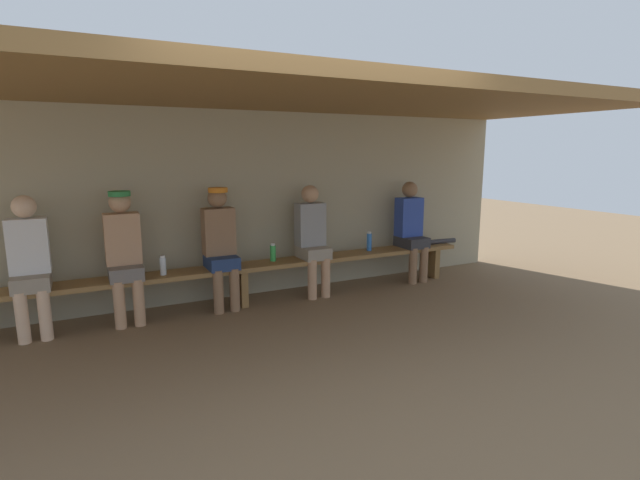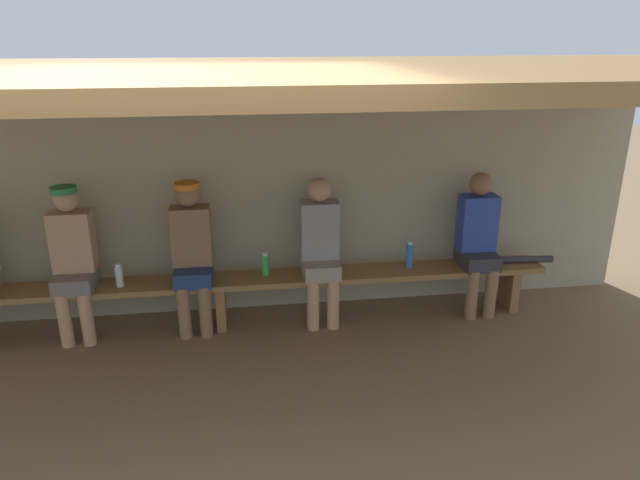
% 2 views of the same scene
% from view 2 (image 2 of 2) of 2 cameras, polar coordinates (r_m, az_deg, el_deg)
% --- Properties ---
extents(ground_plane, '(24.00, 24.00, 0.00)m').
position_cam_2_polar(ground_plane, '(4.17, -9.83, -18.16)').
color(ground_plane, brown).
extents(back_wall, '(8.00, 0.20, 2.20)m').
position_cam_2_polar(back_wall, '(5.50, -10.07, 4.23)').
color(back_wall, tan).
rests_on(back_wall, ground).
extents(dugout_roof, '(8.00, 2.80, 0.12)m').
position_cam_2_polar(dugout_roof, '(4.01, -11.56, 15.31)').
color(dugout_roof, olive).
rests_on(dugout_roof, back_wall).
extents(bench, '(6.00, 0.36, 0.46)m').
position_cam_2_polar(bench, '(5.31, -9.73, -4.49)').
color(bench, olive).
rests_on(bench, ground).
extents(player_in_white, '(0.34, 0.42, 1.34)m').
position_cam_2_polar(player_in_white, '(5.19, -12.37, -0.96)').
color(player_in_white, navy).
rests_on(player_in_white, ground).
extents(player_in_red, '(0.34, 0.42, 1.34)m').
position_cam_2_polar(player_in_red, '(5.62, 15.16, 0.21)').
color(player_in_red, '#333338').
rests_on(player_in_red, ground).
extents(player_shirtless_tan, '(0.34, 0.42, 1.34)m').
position_cam_2_polar(player_shirtless_tan, '(5.37, -22.93, -1.43)').
color(player_shirtless_tan, slate).
rests_on(player_shirtless_tan, ground).
extents(player_near_post, '(0.34, 0.42, 1.34)m').
position_cam_2_polar(player_near_post, '(5.23, 0.02, -0.55)').
color(player_near_post, gray).
rests_on(player_near_post, ground).
extents(water_bottle_green, '(0.07, 0.07, 0.21)m').
position_cam_2_polar(water_bottle_green, '(5.32, -18.98, -3.31)').
color(water_bottle_green, silver).
rests_on(water_bottle_green, bench).
extents(water_bottle_blue, '(0.07, 0.07, 0.25)m').
position_cam_2_polar(water_bottle_blue, '(5.49, 8.70, -1.46)').
color(water_bottle_blue, blue).
rests_on(water_bottle_blue, bench).
extents(water_bottle_orange, '(0.07, 0.07, 0.21)m').
position_cam_2_polar(water_bottle_orange, '(5.29, -5.35, -2.38)').
color(water_bottle_orange, green).
rests_on(water_bottle_orange, bench).
extents(baseball_bat, '(0.79, 0.14, 0.07)m').
position_cam_2_polar(baseball_bat, '(5.84, 18.13, -1.82)').
color(baseball_bat, '#333338').
rests_on(baseball_bat, bench).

